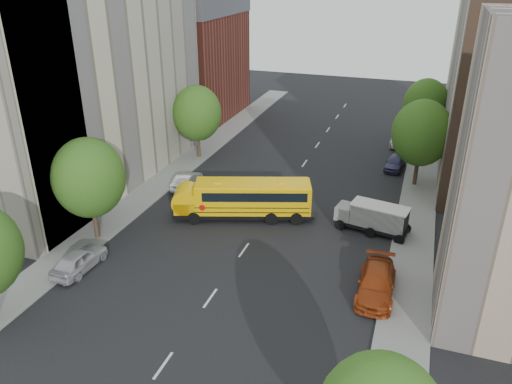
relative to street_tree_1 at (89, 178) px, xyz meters
The scene contains 18 objects.
ground 12.71m from the street_tree_1, 19.98° to the left, with size 120.00×120.00×0.00m, color black.
sidewalk_left 10.26m from the street_tree_1, 93.18° to the left, with size 3.00×80.00×0.12m, color slate.
sidewalk_right 24.72m from the street_tree_1, 21.80° to the left, with size 3.00×80.00×0.12m, color slate.
lane_markings 18.48m from the street_tree_1, 51.84° to the left, with size 0.15×64.00×0.01m, color silver.
building_left_cream 13.21m from the street_tree_1, 124.99° to the left, with size 10.00×26.00×20.00m, color beige.
building_left_redbrick 32.79m from the street_tree_1, 102.34° to the left, with size 10.00×15.00×13.00m, color maroon.
building_right_far 37.86m from the street_tree_1, 39.61° to the left, with size 10.00×22.00×18.00m, color beige.
street_tree_1 is the anchor object (origin of this frame).
street_tree_2 18.00m from the street_tree_1, 90.00° to the left, with size 4.99×4.99×7.71m.
street_tree_4 28.43m from the street_tree_1, 39.29° to the left, with size 5.25×5.25×8.10m.
street_tree_5 37.20m from the street_tree_1, 53.75° to the left, with size 4.86×4.86×7.51m.
school_bus 11.79m from the street_tree_1, 36.69° to the left, with size 11.44×5.99×3.17m.
safari_truck 21.27m from the street_tree_1, 22.18° to the left, with size 5.57×2.86×2.28m.
parked_car_0 5.91m from the street_tree_1, 70.38° to the right, with size 1.81×4.50×1.53m, color #B4B2B9.
parked_car_1 11.66m from the street_tree_1, 78.30° to the left, with size 1.43×4.11×1.36m, color silver.
parked_car_3 21.02m from the street_tree_1, ahead, with size 2.22×5.47×1.59m, color #993913.
parked_car_4 29.62m from the street_tree_1, 47.27° to the left, with size 1.62×4.02×1.37m, color #393760.
parked_car_5 35.44m from the street_tree_1, 55.76° to the left, with size 1.63×4.66×1.54m, color #969691.
Camera 1 is at (10.94, -30.92, 18.97)m, focal length 35.00 mm.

